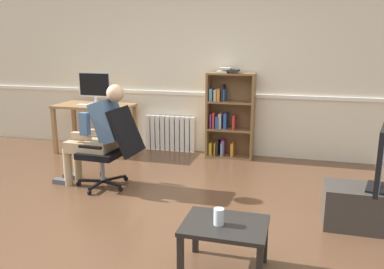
{
  "coord_description": "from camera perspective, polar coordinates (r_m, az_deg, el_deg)",
  "views": [
    {
      "loc": [
        1.27,
        -3.2,
        1.7
      ],
      "look_at": [
        0.15,
        0.85,
        0.7
      ],
      "focal_mm": 36.42,
      "sensor_mm": 36.0,
      "label": 1
    }
  ],
  "objects": [
    {
      "name": "radiator",
      "position": [
        6.23,
        -3.21,
        0.18
      ],
      "size": [
        0.8,
        0.08,
        0.56
      ],
      "color": "white",
      "rests_on": "ground_plane"
    },
    {
      "name": "ground_plane",
      "position": [
        3.84,
        -5.69,
        -12.97
      ],
      "size": [
        18.0,
        18.0,
        0.0
      ],
      "primitive_type": "plane",
      "color": "brown"
    },
    {
      "name": "person_seated",
      "position": [
        4.72,
        -13.67,
        0.21
      ],
      "size": [
        0.95,
        0.4,
        1.24
      ],
      "rotation": [
        0.0,
        0.0,
        -1.62
      ],
      "color": "tan",
      "rests_on": "ground_plane"
    },
    {
      "name": "computer_desk",
      "position": [
        6.25,
        -14.04,
        3.26
      ],
      "size": [
        1.19,
        0.63,
        0.76
      ],
      "color": "#9E7547",
      "rests_on": "ground_plane"
    },
    {
      "name": "keyboard",
      "position": [
        6.11,
        -14.73,
        4.16
      ],
      "size": [
        0.41,
        0.12,
        0.02
      ],
      "primitive_type": "cube",
      "color": "white",
      "rests_on": "computer_desk"
    },
    {
      "name": "office_chair",
      "position": [
        4.65,
        -11.56,
        -1.54
      ],
      "size": [
        0.81,
        0.62,
        0.97
      ],
      "rotation": [
        0.0,
        0.0,
        -1.62
      ],
      "color": "black",
      "rests_on": "ground_plane"
    },
    {
      "name": "coffee_table",
      "position": [
        2.99,
        4.83,
        -13.88
      ],
      "size": [
        0.62,
        0.48,
        0.39
      ],
      "color": "black",
      "rests_on": "ground_plane"
    },
    {
      "name": "computer_mouse",
      "position": [
        6.0,
        -12.49,
        4.18
      ],
      "size": [
        0.06,
        0.1,
        0.03
      ],
      "primitive_type": "cube",
      "color": "white",
      "rests_on": "computer_desk"
    },
    {
      "name": "bookshelf",
      "position": [
        5.83,
        5.24,
        2.67
      ],
      "size": [
        0.7,
        0.29,
        1.34
      ],
      "color": "brown",
      "rests_on": "ground_plane"
    },
    {
      "name": "imac_monitor",
      "position": [
        6.27,
        -14.07,
        6.95
      ],
      "size": [
        0.54,
        0.14,
        0.49
      ],
      "color": "silver",
      "rests_on": "computer_desk"
    },
    {
      "name": "drinking_glass",
      "position": [
        2.92,
        3.95,
        -11.91
      ],
      "size": [
        0.08,
        0.08,
        0.12
      ],
      "primitive_type": "cylinder",
      "color": "silver",
      "rests_on": "coffee_table"
    },
    {
      "name": "back_wall",
      "position": [
        6.0,
        3.25,
        10.01
      ],
      "size": [
        12.0,
        0.13,
        2.7
      ],
      "color": "beige",
      "rests_on": "ground_plane"
    },
    {
      "name": "tv_screen",
      "position": [
        3.88,
        26.13,
        -2.64
      ],
      "size": [
        0.27,
        0.93,
        0.62
      ],
      "rotation": [
        0.0,
        0.0,
        1.33
      ],
      "color": "black",
      "rests_on": "tv_stand"
    },
    {
      "name": "tv_stand",
      "position": [
        4.04,
        25.34,
        -9.8
      ],
      "size": [
        0.93,
        0.41,
        0.39
      ],
      "color": "#3D3833",
      "rests_on": "ground_plane"
    }
  ]
}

